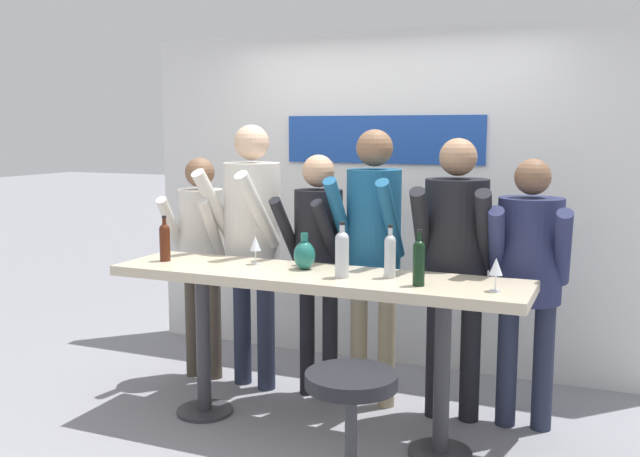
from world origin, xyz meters
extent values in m
plane|color=gray|center=(0.00, 0.00, 0.00)|extent=(40.00, 40.00, 0.00)
cube|color=silver|center=(0.00, 1.49, 1.28)|extent=(4.09, 0.10, 2.55)
cube|color=#1E479E|center=(-0.06, 1.43, 1.74)|extent=(1.56, 0.02, 0.36)
cube|color=beige|center=(0.00, 0.00, 0.95)|extent=(2.49, 0.59, 0.06)
cylinder|color=#333338|center=(-0.77, 0.00, 0.49)|extent=(0.09, 0.09, 0.92)
cylinder|color=#333338|center=(-0.77, 0.00, 0.01)|extent=(0.36, 0.36, 0.02)
cylinder|color=#333338|center=(0.77, 0.00, 0.49)|extent=(0.09, 0.09, 0.92)
cylinder|color=#333338|center=(0.77, 0.00, 0.01)|extent=(0.36, 0.36, 0.02)
cylinder|color=#333338|center=(0.48, -0.67, 0.32)|extent=(0.06, 0.06, 0.59)
cylinder|color=black|center=(0.48, -0.67, 0.62)|extent=(0.45, 0.45, 0.07)
cylinder|color=#473D33|center=(-1.22, 0.57, 0.39)|extent=(0.10, 0.10, 0.78)
cylinder|color=#473D33|center=(-1.05, 0.59, 0.39)|extent=(0.10, 0.10, 0.78)
cylinder|color=beige|center=(-1.14, 0.58, 1.08)|extent=(0.36, 0.36, 0.61)
sphere|color=brown|center=(-1.14, 0.58, 1.51)|extent=(0.21, 0.21, 0.21)
cylinder|color=beige|center=(-1.27, 0.41, 1.13)|extent=(0.12, 0.37, 0.47)
cylinder|color=beige|center=(-0.97, 0.45, 1.13)|extent=(0.12, 0.37, 0.47)
cylinder|color=#23283D|center=(-0.81, 0.58, 0.44)|extent=(0.12, 0.12, 0.89)
cylinder|color=#23283D|center=(-0.60, 0.54, 0.44)|extent=(0.12, 0.12, 0.89)
cylinder|color=beige|center=(-0.71, 0.56, 1.24)|extent=(0.45, 0.45, 0.70)
sphere|color=#D6AD89|center=(-0.71, 0.56, 1.72)|extent=(0.24, 0.24, 0.24)
cylinder|color=beige|center=(-0.92, 0.43, 1.29)|extent=(0.17, 0.43, 0.54)
cylinder|color=beige|center=(-0.56, 0.36, 1.29)|extent=(0.17, 0.43, 0.54)
cylinder|color=black|center=(-0.30, 0.57, 0.40)|extent=(0.10, 0.10, 0.79)
cylinder|color=black|center=(-0.12, 0.55, 0.40)|extent=(0.10, 0.10, 0.79)
cylinder|color=black|center=(-0.21, 0.56, 1.11)|extent=(0.35, 0.35, 0.63)
sphere|color=tan|center=(-0.21, 0.56, 1.54)|extent=(0.21, 0.21, 0.21)
cylinder|color=black|center=(-0.38, 0.42, 1.15)|extent=(0.11, 0.37, 0.48)
cylinder|color=black|center=(-0.07, 0.39, 1.15)|extent=(0.11, 0.37, 0.48)
cylinder|color=gray|center=(0.08, 0.57, 0.44)|extent=(0.11, 0.11, 0.87)
cylinder|color=gray|center=(0.27, 0.57, 0.44)|extent=(0.11, 0.11, 0.87)
cylinder|color=#19517A|center=(0.17, 0.57, 1.22)|extent=(0.36, 0.36, 0.69)
sphere|color=brown|center=(0.17, 0.57, 1.70)|extent=(0.24, 0.24, 0.24)
cylinder|color=#19517A|center=(0.00, 0.41, 1.27)|extent=(0.09, 0.41, 0.53)
cylinder|color=#19517A|center=(0.34, 0.40, 1.27)|extent=(0.09, 0.41, 0.53)
cylinder|color=black|center=(0.61, 0.53, 0.42)|extent=(0.12, 0.12, 0.85)
cylinder|color=black|center=(0.82, 0.55, 0.42)|extent=(0.12, 0.12, 0.85)
cylinder|color=black|center=(0.71, 0.54, 1.18)|extent=(0.42, 0.42, 0.67)
sphere|color=#9E7556|center=(0.71, 0.54, 1.65)|extent=(0.23, 0.23, 0.23)
cylinder|color=black|center=(0.54, 0.37, 1.23)|extent=(0.13, 0.41, 0.52)
cylinder|color=black|center=(0.91, 0.40, 1.23)|extent=(0.13, 0.41, 0.52)
cylinder|color=#23283D|center=(1.04, 0.57, 0.39)|extent=(0.12, 0.12, 0.79)
cylinder|color=#23283D|center=(1.25, 0.59, 0.39)|extent=(0.12, 0.12, 0.79)
cylinder|color=#23284C|center=(1.15, 0.58, 1.10)|extent=(0.42, 0.42, 0.63)
sphere|color=brown|center=(1.15, 0.58, 1.54)|extent=(0.21, 0.21, 0.21)
cylinder|color=#23284C|center=(0.98, 0.41, 1.15)|extent=(0.13, 0.39, 0.49)
cylinder|color=#23284C|center=(1.34, 0.44, 1.15)|extent=(0.13, 0.39, 0.49)
cylinder|color=#B7BCC1|center=(0.45, 0.03, 1.09)|extent=(0.06, 0.06, 0.21)
sphere|color=#B7BCC1|center=(0.45, 0.03, 1.19)|extent=(0.06, 0.06, 0.06)
cylinder|color=#B7BCC1|center=(0.45, 0.03, 1.23)|extent=(0.02, 0.02, 0.07)
cylinder|color=black|center=(0.45, 0.03, 1.28)|extent=(0.03, 0.03, 0.02)
cylinder|color=#4C1E0F|center=(-1.02, -0.03, 1.08)|extent=(0.07, 0.07, 0.20)
sphere|color=#4C1E0F|center=(-1.02, -0.03, 1.19)|extent=(0.07, 0.07, 0.07)
cylinder|color=#4C1E0F|center=(-1.02, -0.03, 1.22)|extent=(0.03, 0.03, 0.07)
cylinder|color=black|center=(-1.02, -0.03, 1.27)|extent=(0.03, 0.03, 0.01)
cylinder|color=#B7BCC1|center=(0.20, -0.06, 1.09)|extent=(0.08, 0.08, 0.22)
sphere|color=#B7BCC1|center=(0.20, -0.06, 1.21)|extent=(0.08, 0.08, 0.08)
cylinder|color=#B7BCC1|center=(0.20, -0.06, 1.24)|extent=(0.03, 0.03, 0.08)
cylinder|color=black|center=(0.20, -0.06, 1.29)|extent=(0.03, 0.03, 0.02)
cylinder|color=black|center=(0.65, -0.10, 1.09)|extent=(0.06, 0.06, 0.21)
sphere|color=black|center=(0.65, -0.10, 1.20)|extent=(0.06, 0.06, 0.06)
cylinder|color=black|center=(0.65, -0.10, 1.23)|extent=(0.02, 0.02, 0.08)
cylinder|color=black|center=(0.65, -0.10, 1.28)|extent=(0.03, 0.03, 0.02)
cylinder|color=silver|center=(-0.44, 0.10, 0.99)|extent=(0.06, 0.06, 0.01)
cylinder|color=silver|center=(-0.44, 0.10, 1.03)|extent=(0.01, 0.01, 0.08)
cone|color=silver|center=(-0.44, 0.10, 1.11)|extent=(0.07, 0.07, 0.09)
cylinder|color=silver|center=(1.06, -0.08, 0.99)|extent=(0.06, 0.06, 0.01)
cylinder|color=silver|center=(1.06, -0.08, 1.03)|extent=(0.01, 0.01, 0.08)
cone|color=silver|center=(1.06, -0.08, 1.11)|extent=(0.07, 0.07, 0.09)
ellipsoid|color=#1E665B|center=(-0.09, 0.07, 1.07)|extent=(0.13, 0.13, 0.17)
cylinder|color=#1E665B|center=(-0.09, 0.07, 1.18)|extent=(0.04, 0.04, 0.05)
camera|label=1|loc=(1.63, -3.75, 1.82)|focal=40.00mm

